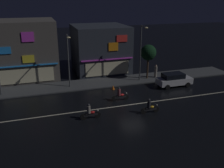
# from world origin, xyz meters

# --- Properties ---
(ground_plane) EXTENTS (140.00, 140.00, 0.00)m
(ground_plane) POSITION_xyz_m (0.00, 0.00, 0.00)
(ground_plane) COLOR black
(lane_divider_stripe) EXTENTS (32.86, 0.16, 0.01)m
(lane_divider_stripe) POSITION_xyz_m (0.00, 0.00, 0.01)
(lane_divider_stripe) COLOR beige
(lane_divider_stripe) RESTS_ON ground
(sidewalk_far) EXTENTS (34.59, 3.75, 0.14)m
(sidewalk_far) POSITION_xyz_m (0.00, 7.35, 0.07)
(sidewalk_far) COLOR #424447
(sidewalk_far) RESTS_ON ground
(storefront_left_block) EXTENTS (8.05, 7.63, 7.71)m
(storefront_left_block) POSITION_xyz_m (-10.38, 12.95, 3.85)
(storefront_left_block) COLOR #56514C
(storefront_left_block) RESTS_ON ground
(storefront_center_block) EXTENTS (7.55, 7.91, 6.67)m
(storefront_center_block) POSITION_xyz_m (0.00, 13.10, 3.33)
(storefront_center_block) COLOR #2D333D
(storefront_center_block) RESTS_ON ground
(streetlamp_mid) EXTENTS (0.44, 1.64, 6.36)m
(streetlamp_mid) POSITION_xyz_m (-5.48, 6.76, 3.94)
(streetlamp_mid) COLOR #47494C
(streetlamp_mid) RESTS_ON sidewalk_far
(streetlamp_east) EXTENTS (0.44, 1.64, 7.11)m
(streetlamp_east) POSITION_xyz_m (3.63, 6.43, 4.34)
(streetlamp_east) COLOR #47494C
(streetlamp_east) RESTS_ON sidewalk_far
(pedestrian_on_sidewalk) EXTENTS (0.39, 0.39, 1.73)m
(pedestrian_on_sidewalk) POSITION_xyz_m (6.21, 7.08, 0.93)
(pedestrian_on_sidewalk) COLOR gray
(pedestrian_on_sidewalk) RESTS_ON sidewalk_far
(street_tree) EXTENTS (2.07, 2.07, 4.56)m
(street_tree) POSITION_xyz_m (4.94, 7.03, 3.63)
(street_tree) COLOR #473323
(street_tree) RESTS_ON sidewalk_far
(parked_car_near_kerb) EXTENTS (4.30, 1.98, 1.67)m
(parked_car_near_kerb) POSITION_xyz_m (6.92, 3.59, 0.87)
(parked_car_near_kerb) COLOR silver
(parked_car_near_kerb) RESTS_ON ground
(motorcycle_lead) EXTENTS (1.90, 0.60, 1.52)m
(motorcycle_lead) POSITION_xyz_m (0.74, -2.34, 0.63)
(motorcycle_lead) COLOR black
(motorcycle_lead) RESTS_ON ground
(motorcycle_following) EXTENTS (1.90, 0.60, 1.52)m
(motorcycle_following) POSITION_xyz_m (-4.93, -1.75, 0.63)
(motorcycle_following) COLOR black
(motorcycle_following) RESTS_ON ground
(motorcycle_opposite_lane) EXTENTS (1.90, 0.60, 1.52)m
(motorcycle_opposite_lane) POSITION_xyz_m (-0.96, 1.36, 0.63)
(motorcycle_opposite_lane) COLOR black
(motorcycle_opposite_lane) RESTS_ON ground
(traffic_cone) EXTENTS (0.36, 0.36, 0.55)m
(traffic_cone) POSITION_xyz_m (-0.62, 4.76, 0.28)
(traffic_cone) COLOR orange
(traffic_cone) RESTS_ON ground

